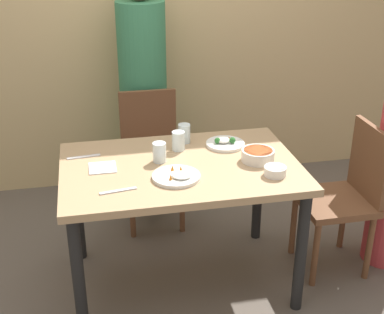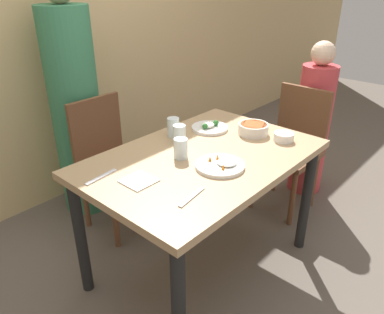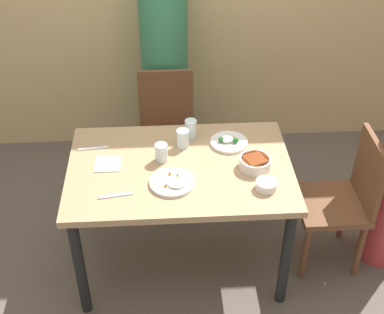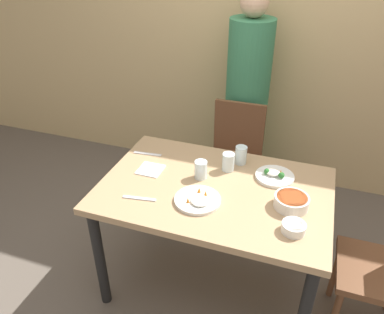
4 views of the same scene
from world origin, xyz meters
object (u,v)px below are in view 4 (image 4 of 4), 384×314
Objects in this scene: chair_adult_spot at (234,158)px; bowl_curry at (291,201)px; person_adult at (246,108)px; glass_water_tall at (201,170)px; plate_rice_adult at (274,175)px.

chair_adult_spot reaches higher than bowl_curry.
person_adult reaches higher than bowl_curry.
person_adult is at bearing 87.79° from glass_water_tall.
person_adult is 0.96m from plate_rice_adult.
plate_rice_adult is (0.36, -0.89, 0.01)m from person_adult.
glass_water_tall is at bearing -160.97° from plate_rice_adult.
plate_rice_adult is (0.36, -0.55, 0.28)m from chair_adult_spot.
bowl_curry is 1.65× the size of glass_water_tall.
person_adult is 1.03m from glass_water_tall.
chair_adult_spot is at bearing 86.71° from glass_water_tall.
chair_adult_spot is 5.05× the size of bowl_curry.
person_adult is 1.22m from bowl_curry.
person_adult reaches higher than plate_rice_adult.
glass_water_tall reaches higher than plate_rice_adult.
glass_water_tall is (-0.52, 0.10, 0.02)m from bowl_curry.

